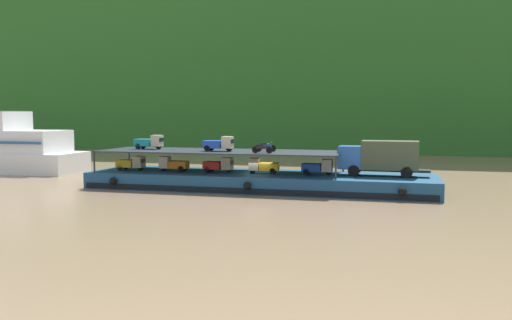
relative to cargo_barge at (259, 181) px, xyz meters
The scene contains 14 objects.
ground_plane 0.75m from the cargo_barge, 90.00° to the left, with size 400.00×400.00×0.00m, color #7F664C.
hillside_far_bank 63.26m from the cargo_barge, 90.00° to the left, with size 146.88×27.97×43.82m.
cargo_barge is the anchor object (origin of this frame).
covered_lorry 11.16m from the cargo_barge, ahead, with size 7.90×2.46×3.10m.
cargo_rack 4.65m from the cargo_barge, behind, with size 22.53×6.86×2.00m.
mini_truck_lower_stern 12.75m from the cargo_barge, behind, with size 2.79×1.29×1.38m.
mini_truck_lower_aft 8.46m from the cargo_barge, behind, with size 2.79×1.28×1.38m.
mini_truck_lower_mid 4.09m from the cargo_barge, behind, with size 2.79×1.30×1.38m.
mini_truck_lower_fore 1.52m from the cargo_barge, 20.07° to the right, with size 2.79×1.30×1.38m.
mini_truck_lower_bow 5.61m from the cargo_barge, ahead, with size 2.76×1.23×1.38m.
mini_truck_upper_stern 11.78m from the cargo_barge, behind, with size 2.77×1.25×1.38m.
mini_truck_upper_mid 5.06m from the cargo_barge, 169.50° to the right, with size 2.76×1.23×1.38m.
motorcycle_upper_port 3.86m from the cargo_barge, 68.55° to the right, with size 1.90×0.55×0.87m.
motorcycle_upper_centre 3.24m from the cargo_barge, ahead, with size 1.90×0.55×0.87m.
Camera 1 is at (11.86, -46.65, 6.88)m, focal length 36.88 mm.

